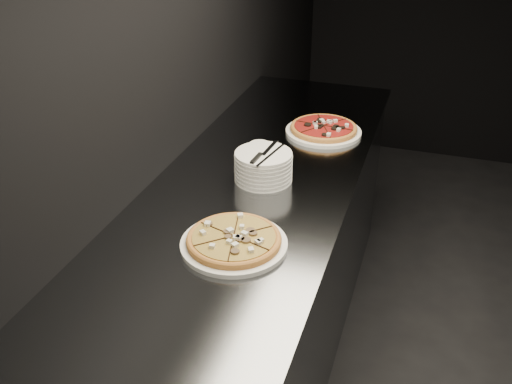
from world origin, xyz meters
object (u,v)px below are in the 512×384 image
(cutlery, at_px, (264,154))
(ramekin, at_px, (260,151))
(counter, at_px, (255,278))
(pizza_tomato, at_px, (324,129))
(plate_stack, at_px, (263,166))
(pizza_mushroom, at_px, (234,241))

(cutlery, bearing_deg, ramekin, 117.67)
(counter, relative_size, pizza_tomato, 7.22)
(plate_stack, xyz_separation_m, cutlery, (0.01, -0.02, 0.06))
(pizza_tomato, xyz_separation_m, plate_stack, (-0.12, -0.50, 0.04))
(pizza_tomato, bearing_deg, counter, -105.78)
(pizza_mushroom, height_order, pizza_tomato, same)
(pizza_mushroom, xyz_separation_m, pizza_tomato, (0.08, 0.95, 0.00))
(counter, xyz_separation_m, plate_stack, (0.03, 0.03, 0.52))
(plate_stack, xyz_separation_m, ramekin, (-0.06, 0.15, -0.02))
(counter, relative_size, plate_stack, 11.31)
(pizza_tomato, bearing_deg, ramekin, -118.43)
(pizza_tomato, height_order, ramekin, ramekin)
(pizza_mushroom, relative_size, pizza_tomato, 1.11)
(counter, bearing_deg, pizza_tomato, 74.22)
(pizza_mushroom, xyz_separation_m, cutlery, (-0.04, 0.43, 0.09))
(cutlery, bearing_deg, plate_stack, 122.01)
(counter, xyz_separation_m, pizza_mushroom, (0.07, -0.42, 0.48))
(plate_stack, bearing_deg, ramekin, 112.80)
(counter, height_order, plate_stack, plate_stack)
(counter, relative_size, pizza_mushroom, 6.52)
(cutlery, distance_m, ramekin, 0.20)
(cutlery, bearing_deg, pizza_tomato, 81.90)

